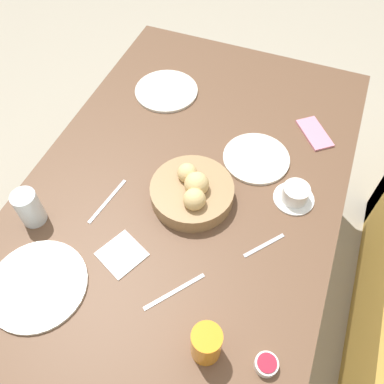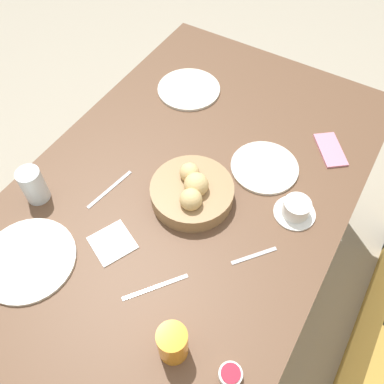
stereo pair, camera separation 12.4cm
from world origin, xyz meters
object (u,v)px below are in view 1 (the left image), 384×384
object	(u,v)px
knife_silver	(108,201)
spoon_coffee	(264,245)
plate_near_right	(38,285)
juice_glass	(206,344)
bread_basket	(192,191)
plate_near_left	(166,91)
fork_silver	(175,292)
plate_far_center	(256,158)
jam_bowl_berry	(266,364)
water_tumbler	(29,208)
cell_phone	(315,133)
napkin	(122,254)
coffee_cup	(295,194)

from	to	relation	value
knife_silver	spoon_coffee	bearing A→B (deg)	92.82
plate_near_right	knife_silver	world-z (taller)	plate_near_right
juice_glass	bread_basket	bearing A→B (deg)	-154.82
plate_near_left	juice_glass	distance (m)	0.96
fork_silver	plate_near_right	bearing A→B (deg)	-71.52
plate_far_center	knife_silver	bearing A→B (deg)	-49.19
bread_basket	knife_silver	size ratio (longest dim) A/B	1.38
jam_bowl_berry	water_tumbler	bearing A→B (deg)	-101.62
fork_silver	cell_phone	distance (m)	0.75
bread_basket	plate_near_left	xyz separation A→B (m)	(-0.43, -0.27, -0.03)
bread_basket	water_tumbler	world-z (taller)	water_tumbler
fork_silver	napkin	size ratio (longest dim) A/B	1.02
plate_near_right	coffee_cup	size ratio (longest dim) A/B	2.11
knife_silver	cell_phone	distance (m)	0.75
bread_basket	juice_glass	distance (m)	0.46
fork_silver	coffee_cup	bearing A→B (deg)	150.97
plate_near_left	jam_bowl_berry	xyz separation A→B (m)	(0.82, 0.61, 0.01)
spoon_coffee	napkin	world-z (taller)	napkin
plate_near_right	juice_glass	bearing A→B (deg)	90.57
water_tumbler	spoon_coffee	bearing A→B (deg)	103.46
plate_far_center	jam_bowl_berry	bearing A→B (deg)	17.83
napkin	fork_silver	bearing A→B (deg)	75.15
water_tumbler	knife_silver	bearing A→B (deg)	128.09
fork_silver	spoon_coffee	world-z (taller)	same
spoon_coffee	cell_phone	xyz separation A→B (m)	(-0.49, 0.05, 0.00)
plate_near_right	plate_near_left	bearing A→B (deg)	179.11
jam_bowl_berry	napkin	bearing A→B (deg)	-107.20
plate_near_left	knife_silver	world-z (taller)	plate_near_left
plate_far_center	bread_basket	bearing A→B (deg)	-32.10
plate_near_right	cell_phone	size ratio (longest dim) A/B	1.64
jam_bowl_berry	fork_silver	distance (m)	0.29
water_tumbler	coffee_cup	xyz separation A→B (m)	(-0.35, 0.71, -0.03)
spoon_coffee	napkin	size ratio (longest dim) A/B	0.76
coffee_cup	cell_phone	xyz separation A→B (m)	(-0.30, 0.01, -0.02)
plate_far_center	napkin	world-z (taller)	plate_far_center
plate_far_center	water_tumbler	size ratio (longest dim) A/B	1.87
bread_basket	jam_bowl_berry	xyz separation A→B (m)	(0.39, 0.34, -0.02)
plate_near_left	knife_silver	size ratio (longest dim) A/B	1.30
plate_near_left	napkin	bearing A→B (deg)	12.83
jam_bowl_berry	fork_silver	xyz separation A→B (m)	(-0.09, -0.28, -0.01)
spoon_coffee	plate_far_center	bearing A→B (deg)	-160.10
knife_silver	spoon_coffee	world-z (taller)	same
bread_basket	plate_near_right	distance (m)	0.51
cell_phone	bread_basket	bearing A→B (deg)	-36.17
spoon_coffee	coffee_cup	bearing A→B (deg)	167.55
plate_far_center	juice_glass	size ratio (longest dim) A/B	1.88
bread_basket	water_tumbler	xyz separation A→B (m)	(0.24, -0.41, 0.02)
cell_phone	knife_silver	bearing A→B (deg)	-46.39
plate_near_left	plate_near_right	bearing A→B (deg)	-0.89
plate_far_center	juice_glass	xyz separation A→B (m)	(0.64, 0.05, 0.05)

